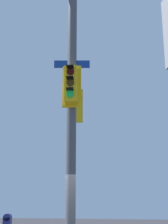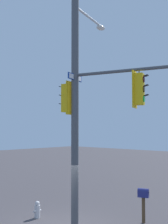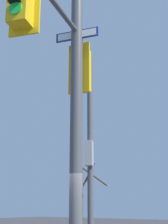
{
  "view_description": "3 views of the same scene",
  "coord_description": "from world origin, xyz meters",
  "views": [
    {
      "loc": [
        3.1,
        -8.72,
        1.62
      ],
      "look_at": [
        0.39,
        0.05,
        4.19
      ],
      "focal_mm": 54.63,
      "sensor_mm": 36.0,
      "label": 1
    },
    {
      "loc": [
        8.0,
        8.55,
        3.86
      ],
      "look_at": [
        -0.21,
        0.86,
        4.51
      ],
      "focal_mm": 47.77,
      "sensor_mm": 36.0,
      "label": 2
    },
    {
      "loc": [
        -4.53,
        6.07,
        1.82
      ],
      "look_at": [
        0.11,
        -0.14,
        4.08
      ],
      "focal_mm": 52.07,
      "sensor_mm": 36.0,
      "label": 3
    }
  ],
  "objects": [
    {
      "name": "main_signal_pole_assembly",
      "position": [
        -0.34,
        0.78,
        4.99
      ],
      "size": [
        3.26,
        4.4,
        9.01
      ],
      "rotation": [
        0.0,
        0.0,
        1.85
      ],
      "color": "#4C4F54",
      "rests_on": "ground"
    },
    {
      "name": "secondary_pole_assembly",
      "position": [
        3.24,
        -4.74,
        4.08
      ],
      "size": [
        0.49,
        0.67,
        8.27
      ],
      "rotation": [
        0.0,
        0.0,
        2.01
      ],
      "color": "#4C4F54",
      "rests_on": "ground"
    },
    {
      "name": "bare_tree_behind_pole",
      "position": [
        6.36,
        -8.34,
        2.1
      ],
      "size": [
        2.0,
        2.0,
        4.15
      ],
      "color": "#433C31",
      "rests_on": "ground"
    }
  ]
}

